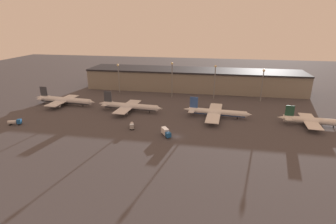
{
  "coord_description": "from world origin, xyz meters",
  "views": [
    {
      "loc": [
        17.02,
        -121.84,
        56.56
      ],
      "look_at": [
        -8.14,
        20.17,
        6.0
      ],
      "focal_mm": 28.0,
      "sensor_mm": 36.0,
      "label": 1
    }
  ],
  "objects": [
    {
      "name": "terminal_building",
      "position": [
        0.0,
        99.06,
        8.7
      ],
      "size": [
        180.06,
        31.08,
        17.33
      ],
      "color": "gray",
      "rests_on": "ground"
    },
    {
      "name": "lamp_post_2",
      "position": [
        17.85,
        73.05,
        16.3
      ],
      "size": [
        1.8,
        1.8,
        25.73
      ],
      "color": "slate",
      "rests_on": "ground"
    },
    {
      "name": "lamp_post_1",
      "position": [
        -14.38,
        73.05,
        16.96
      ],
      "size": [
        1.8,
        1.8,
        26.93
      ],
      "color": "slate",
      "rests_on": "ground"
    },
    {
      "name": "service_vehicle_4",
      "position": [
        -5.69,
        -0.01,
        2.14
      ],
      "size": [
        6.41,
        7.98,
        3.9
      ],
      "rotation": [
        0.0,
        0.0,
        -0.99
      ],
      "color": "#195199",
      "rests_on": "ground"
    },
    {
      "name": "lamp_post_3",
      "position": [
        51.99,
        73.05,
        15.17
      ],
      "size": [
        1.8,
        1.8,
        23.68
      ],
      "color": "slate",
      "rests_on": "ground"
    },
    {
      "name": "ground",
      "position": [
        0.0,
        0.0,
        0.0
      ],
      "size": [
        600.0,
        600.0,
        0.0
      ],
      "primitive_type": "plane",
      "color": "#423F44"
    },
    {
      "name": "lamp_post_0",
      "position": [
        -57.2,
        73.05,
        15.63
      ],
      "size": [
        1.8,
        1.8,
        24.52
      ],
      "color": "slate",
      "rests_on": "ground"
    },
    {
      "name": "airplane_3",
      "position": [
        73.17,
        27.9,
        3.09
      ],
      "size": [
        37.74,
        26.81,
        11.1
      ],
      "rotation": [
        0.0,
        0.0,
        -0.07
      ],
      "color": "white",
      "rests_on": "ground"
    },
    {
      "name": "airplane_0",
      "position": [
        -85.64,
        39.24,
        3.47
      ],
      "size": [
        47.29,
        29.25,
        12.3
      ],
      "rotation": [
        0.0,
        0.0,
        -0.07
      ],
      "color": "silver",
      "rests_on": "ground"
    },
    {
      "name": "airplane_1",
      "position": [
        -36.27,
        34.22,
        3.36
      ],
      "size": [
        44.93,
        30.61,
        12.65
      ],
      "rotation": [
        0.0,
        0.0,
        -0.07
      ],
      "color": "silver",
      "rests_on": "ground"
    },
    {
      "name": "service_vehicle_3",
      "position": [
        -93.37,
        -0.12,
        1.78
      ],
      "size": [
        7.41,
        4.32,
        3.28
      ],
      "rotation": [
        0.0,
        0.0,
        0.32
      ],
      "color": "#195199",
      "rests_on": "ground"
    },
    {
      "name": "service_vehicle_1",
      "position": [
        -26.05,
        6.6,
        1.71
      ],
      "size": [
        3.79,
        6.52,
        3.21
      ],
      "rotation": [
        0.0,
        0.0,
        -1.27
      ],
      "color": "#9EA3A8",
      "rests_on": "ground"
    },
    {
      "name": "airplane_2",
      "position": [
        19.8,
        32.87,
        3.15
      ],
      "size": [
        42.03,
        37.58,
        11.95
      ],
      "rotation": [
        0.0,
        0.0,
        -0.07
      ],
      "color": "white",
      "rests_on": "ground"
    }
  ]
}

